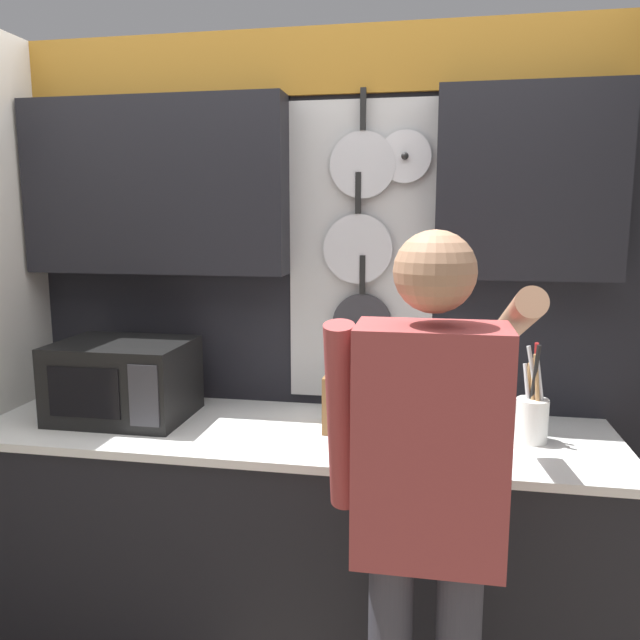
{
  "coord_description": "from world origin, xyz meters",
  "views": [
    {
      "loc": [
        0.49,
        -2.16,
        1.69
      ],
      "look_at": [
        0.06,
        0.22,
        1.29
      ],
      "focal_mm": 35.0,
      "sensor_mm": 36.0,
      "label": 1
    }
  ],
  "objects_px": {
    "person": "(428,491)",
    "microwave": "(124,380)",
    "utensil_crock": "(532,415)",
    "knife_block": "(340,401)"
  },
  "relations": [
    {
      "from": "person",
      "to": "microwave",
      "type": "bearing_deg",
      "value": 151.82
    },
    {
      "from": "microwave",
      "to": "utensil_crock",
      "type": "xyz_separation_m",
      "value": [
        1.52,
        0.0,
        -0.05
      ]
    },
    {
      "from": "knife_block",
      "to": "person",
      "type": "height_order",
      "value": "person"
    },
    {
      "from": "knife_block",
      "to": "utensil_crock",
      "type": "xyz_separation_m",
      "value": [
        0.67,
        0.0,
        -0.01
      ]
    },
    {
      "from": "microwave",
      "to": "knife_block",
      "type": "distance_m",
      "value": 0.85
    },
    {
      "from": "microwave",
      "to": "utensil_crock",
      "type": "bearing_deg",
      "value": 0.07
    },
    {
      "from": "utensil_crock",
      "to": "person",
      "type": "xyz_separation_m",
      "value": [
        -0.35,
        -0.63,
        -0.02
      ]
    },
    {
      "from": "knife_block",
      "to": "person",
      "type": "xyz_separation_m",
      "value": [
        0.32,
        -0.63,
        -0.03
      ]
    },
    {
      "from": "knife_block",
      "to": "utensil_crock",
      "type": "height_order",
      "value": "utensil_crock"
    },
    {
      "from": "knife_block",
      "to": "utensil_crock",
      "type": "distance_m",
      "value": 0.67
    }
  ]
}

